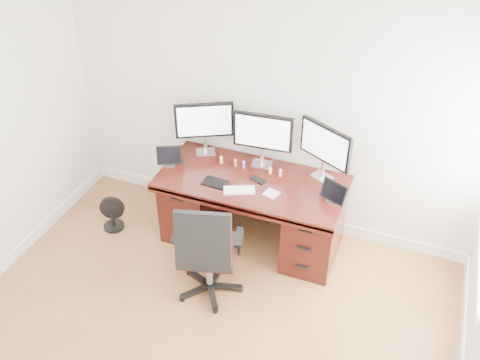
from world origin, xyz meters
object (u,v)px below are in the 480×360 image
(desk, at_px, (253,208))
(keyboard, at_px, (239,190))
(office_chair, at_px, (208,266))
(monitor_center, at_px, (263,134))
(floor_fan, at_px, (112,214))

(desk, bearing_deg, keyboard, -101.71)
(desk, bearing_deg, office_chair, -98.12)
(keyboard, bearing_deg, monitor_center, 61.00)
(office_chair, relative_size, floor_fan, 2.84)
(office_chair, bearing_deg, keyboard, 68.05)
(desk, xyz_separation_m, office_chair, (-0.11, -0.79, -0.07))
(floor_fan, xyz_separation_m, monitor_center, (1.38, 0.57, 0.91))
(office_chair, height_order, monitor_center, monitor_center)
(keyboard, bearing_deg, office_chair, -119.85)
(office_chair, distance_m, floor_fan, 1.35)
(monitor_center, bearing_deg, floor_fan, -161.88)
(office_chair, xyz_separation_m, floor_fan, (-1.26, 0.46, -0.16))
(desk, relative_size, office_chair, 1.67)
(floor_fan, distance_m, keyboard, 1.45)
(monitor_center, bearing_deg, office_chair, -100.63)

